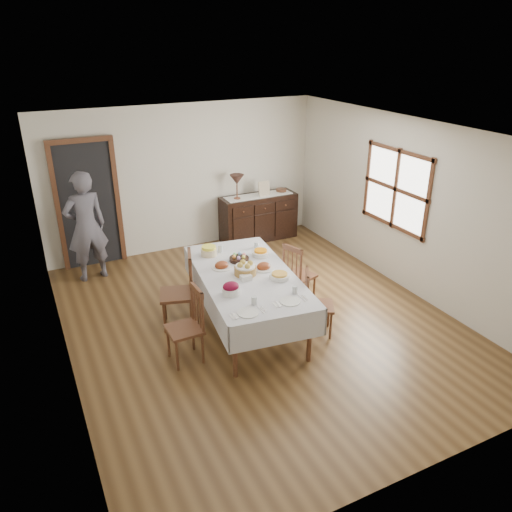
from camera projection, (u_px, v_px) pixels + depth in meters
name	position (u px, v px, depth m)	size (l,w,h in m)	color
ground	(259.00, 320.00, 6.97)	(6.00, 6.00, 0.00)	brown
room_shell	(235.00, 201.00, 6.59)	(5.02, 6.02, 2.65)	white
dining_table	(247.00, 280.00, 6.55)	(1.46, 2.46, 0.80)	silver
chair_left_near	(188.00, 324.00, 5.97)	(0.41, 0.41, 0.96)	#56311F
chair_left_far	(181.00, 290.00, 6.66)	(0.55, 0.55, 1.06)	#56311F
chair_right_near	(316.00, 302.00, 6.52)	(0.51, 0.51, 0.90)	#56311F
chair_right_far	(298.00, 273.00, 7.27)	(0.49, 0.49, 0.93)	#56311F
sideboard	(258.00, 217.00, 9.56)	(1.46, 0.53, 0.88)	black
person	(85.00, 223.00, 7.80)	(0.60, 0.38, 1.91)	#52505B
bread_basket	(245.00, 269.00, 6.47)	(0.29, 0.29, 0.18)	olive
egg_basket	(239.00, 259.00, 6.87)	(0.27, 0.27, 0.11)	black
ham_platter_a	(222.00, 266.00, 6.67)	(0.27, 0.27, 0.11)	silver
ham_platter_b	(264.00, 267.00, 6.64)	(0.27, 0.27, 0.11)	silver
beet_bowl	(231.00, 289.00, 5.98)	(0.22, 0.22, 0.16)	silver
carrot_bowl	(261.00, 253.00, 7.02)	(0.25, 0.25, 0.09)	silver
pineapple_bowl	(209.00, 251.00, 7.03)	(0.23, 0.23, 0.14)	beige
casserole_dish	(280.00, 276.00, 6.38)	(0.26, 0.26, 0.08)	silver
butter_dish	(246.00, 278.00, 6.33)	(0.15, 0.11, 0.07)	silver
setting_left	(250.00, 309.00, 5.66)	(0.43, 0.31, 0.10)	silver
setting_right	(291.00, 297.00, 5.90)	(0.43, 0.31, 0.10)	silver
glass_far_a	(220.00, 249.00, 7.13)	(0.07, 0.07, 0.11)	silver
glass_far_b	(257.00, 245.00, 7.28)	(0.07, 0.07, 0.09)	silver
runner	(258.00, 195.00, 9.36)	(1.30, 0.35, 0.01)	white
table_lamp	(237.00, 180.00, 9.03)	(0.26, 0.26, 0.46)	brown
picture_frame	(264.00, 189.00, 9.29)	(0.22, 0.08, 0.28)	#BDAB8B
deco_bowl	(281.00, 190.00, 9.59)	(0.20, 0.20, 0.06)	#56311F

